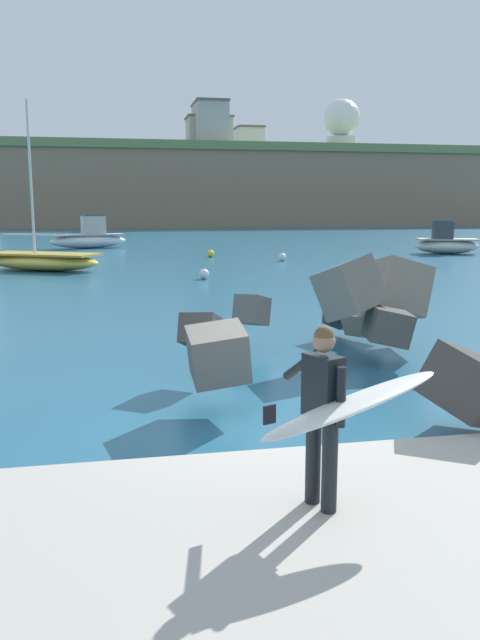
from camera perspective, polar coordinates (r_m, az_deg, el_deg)
The scene contains 15 objects.
ground_plane at distance 9.62m, azimuth 0.42°, elevation -8.76°, with size 400.00×400.00×0.00m, color #235B7A.
walkway_path at distance 6.04m, azimuth 8.55°, elevation -19.66°, with size 48.00×4.40×0.24m, color #B2ADA3.
breakwater_jetty at distance 12.23m, azimuth 12.49°, elevation 0.03°, with size 24.23×8.01×2.20m.
surfer_with_board at distance 6.10m, azimuth 8.20°, elevation -7.47°, with size 2.07×1.45×1.78m.
boat_near_centre at distance 49.45m, azimuth -13.16°, elevation 7.09°, with size 5.83×2.89×2.47m.
boat_near_right at distance 32.88m, azimuth -17.00°, elevation 5.05°, with size 6.26×4.77×8.01m.
boat_mid_left at distance 44.58m, azimuth 17.73°, elevation 6.49°, with size 4.50×3.21×2.21m.
mooring_buoy_inner at distance 27.73m, azimuth -3.19°, elevation 4.07°, with size 0.44×0.44×0.44m.
mooring_buoy_middle at distance 36.96m, azimuth 3.77°, elevation 5.56°, with size 0.44×0.44×0.44m.
mooring_buoy_outer at distance 39.70m, azimuth -2.61°, elevation 5.88°, with size 0.44×0.44×0.44m.
headland_bluff at distance 110.16m, azimuth 1.12°, elevation 11.59°, with size 77.92×31.90×12.09m.
radar_dome at distance 116.72m, azimuth 8.96°, elevation 16.73°, with size 6.25×6.25×8.93m.
station_building_west at distance 101.28m, azimuth -2.76°, elevation 16.33°, with size 6.81×5.42×4.19m.
station_building_central at distance 99.73m, azimuth -2.67°, elevation 16.97°, with size 4.79×7.69×6.04m.
station_building_east at distance 118.35m, azimuth 0.68°, elevation 15.52°, with size 4.71×7.89×4.58m.
Camera 1 is at (-1.83, -8.92, 3.10)m, focal length 36.26 mm.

